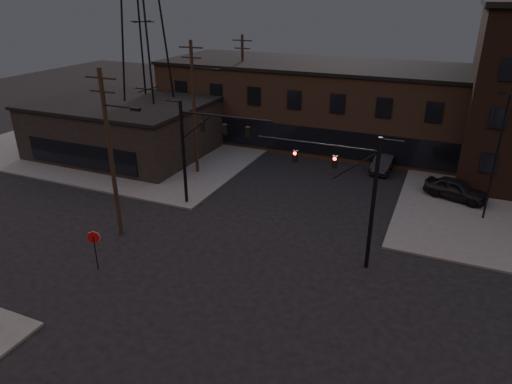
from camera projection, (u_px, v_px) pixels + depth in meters
ground at (235, 282)px, 25.71m from camera, size 140.00×140.00×0.00m
sidewalk_nw at (145, 134)px, 52.17m from camera, size 30.00×30.00×0.15m
building_row at (351, 107)px, 47.65m from camera, size 40.00×12.00×8.00m
building_left at (124, 129)px, 45.43m from camera, size 16.00×12.00×5.00m
traffic_signal_near at (354, 188)px, 25.57m from camera, size 7.12×0.24×8.00m
traffic_signal_far at (198, 143)px, 32.87m from camera, size 7.12×0.24×8.00m
stop_sign at (94, 241)px, 26.21m from camera, size 0.72×0.33×2.48m
utility_pole_near at (111, 151)px, 28.47m from camera, size 3.70×0.28×11.00m
utility_pole_mid at (195, 106)px, 38.82m from camera, size 3.70×0.28×11.50m
utility_pole_far at (243, 85)px, 49.43m from camera, size 2.20×0.28×11.00m
transmission_tower at (142, 22)px, 42.37m from camera, size 7.00×7.00×25.00m
lot_light_a at (499, 146)px, 30.55m from camera, size 1.50×0.28×9.14m
parked_car_lot_a at (456, 189)px, 35.45m from camera, size 5.10×3.34×1.61m
car_crossing at (384, 162)px, 41.54m from camera, size 2.00×4.76×1.53m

